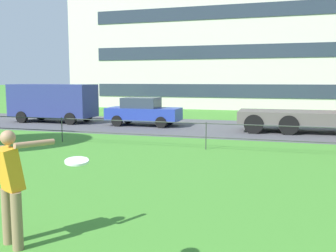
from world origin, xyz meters
TOP-DOWN VIEW (x-y plane):
  - street_strip at (0.00, 20.06)m, footprint 80.00×7.66m
  - park_fence at (-0.00, 13.75)m, footprint 35.65×0.04m
  - person_thrower at (-1.21, 4.98)m, footprint 0.74×0.71m
  - frisbee at (0.42, 4.12)m, footprint 0.37×0.37m
  - panel_van_left at (-10.45, 19.96)m, footprint 5.02×2.13m
  - car_blue_far_right at (-4.73, 19.89)m, footprint 4.03×1.86m
  - apartment_building_background at (2.53, 39.09)m, footprint 38.34×14.73m

SIDE VIEW (x-z plane):
  - street_strip at x=0.00m, z-range 0.00..0.01m
  - park_fence at x=0.00m, z-range 0.18..1.18m
  - car_blue_far_right at x=-4.73m, z-range 0.01..1.55m
  - person_thrower at x=-1.21m, z-range 0.07..1.85m
  - panel_van_left at x=-10.45m, z-range 0.15..2.39m
  - frisbee at x=0.42m, z-range 1.57..1.63m
  - apartment_building_background at x=2.53m, z-range 0.00..16.32m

